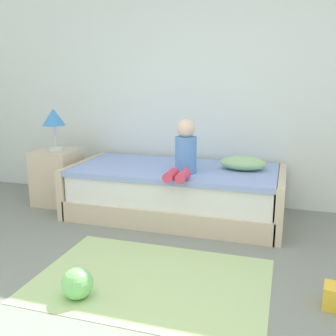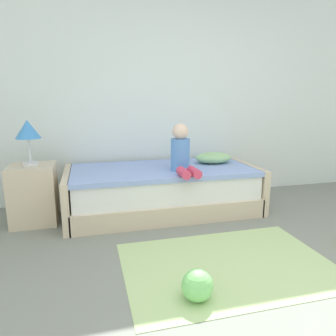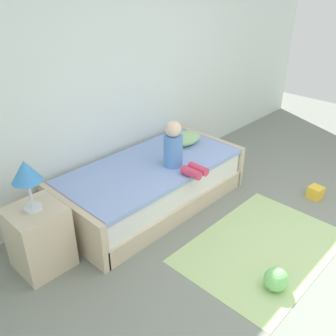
{
  "view_description": "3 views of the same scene",
  "coord_description": "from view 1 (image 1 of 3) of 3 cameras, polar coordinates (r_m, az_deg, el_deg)",
  "views": [
    {
      "loc": [
        0.67,
        -1.61,
        1.38
      ],
      "look_at": [
        -0.37,
        1.75,
        0.55
      ],
      "focal_mm": 41.58,
      "sensor_mm": 36.0,
      "label": 1
    },
    {
      "loc": [
        -1.16,
        -1.3,
        1.24
      ],
      "look_at": [
        -0.37,
        1.75,
        0.55
      ],
      "focal_mm": 33.44,
      "sensor_mm": 36.0,
      "label": 2
    },
    {
      "loc": [
        -2.74,
        -0.53,
        2.34
      ],
      "look_at": [
        -0.37,
        1.75,
        0.55
      ],
      "focal_mm": 39.11,
      "sensor_mm": 36.0,
      "label": 3
    }
  ],
  "objects": [
    {
      "name": "wall_rear",
      "position": [
        4.26,
        8.35,
        14.1
      ],
      "size": [
        7.2,
        0.1,
        2.9
      ],
      "primitive_type": "cube",
      "color": "silver",
      "rests_on": "ground"
    },
    {
      "name": "bed",
      "position": [
        3.92,
        1.08,
        -3.52
      ],
      "size": [
        2.11,
        1.0,
        0.5
      ],
      "color": "beige",
      "rests_on": "ground"
    },
    {
      "name": "nightstand",
      "position": [
        4.45,
        -15.89,
        -1.27
      ],
      "size": [
        0.44,
        0.44,
        0.6
      ],
      "primitive_type": "cube",
      "color": "beige",
      "rests_on": "ground"
    },
    {
      "name": "table_lamp",
      "position": [
        4.34,
        -16.42,
        6.89
      ],
      "size": [
        0.24,
        0.24,
        0.45
      ],
      "color": "silver",
      "rests_on": "nightstand"
    },
    {
      "name": "child_figure",
      "position": [
        3.56,
        2.44,
        2.34
      ],
      "size": [
        0.2,
        0.51,
        0.5
      ],
      "color": "#598CD1",
      "rests_on": "bed"
    },
    {
      "name": "pillow",
      "position": [
        3.82,
        10.96,
        0.71
      ],
      "size": [
        0.44,
        0.3,
        0.13
      ],
      "primitive_type": "ellipsoid",
      "color": "#99CC8C",
      "rests_on": "bed"
    },
    {
      "name": "toy_ball",
      "position": [
        2.63,
        -13.14,
        -16.14
      ],
      "size": [
        0.2,
        0.2,
        0.2
      ],
      "primitive_type": "sphere",
      "color": "#7FD872",
      "rests_on": "ground"
    },
    {
      "name": "area_rug",
      "position": [
        2.81,
        -2.38,
        -16.02
      ],
      "size": [
        1.6,
        1.1,
        0.01
      ],
      "primitive_type": "cube",
      "color": "#B2D189",
      "rests_on": "ground"
    },
    {
      "name": "toy_block",
      "position": [
        2.69,
        23.39,
        -16.98
      ],
      "size": [
        0.16,
        0.16,
        0.15
      ],
      "primitive_type": "cube",
      "rotation": [
        0.0,
        0.0,
        3.01
      ],
      "color": "yellow",
      "rests_on": "ground"
    }
  ]
}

